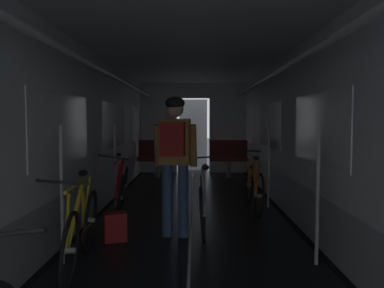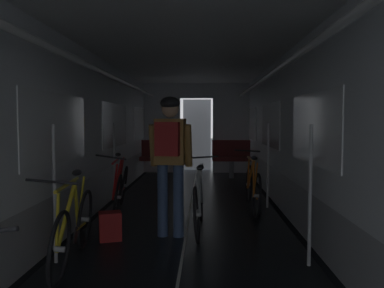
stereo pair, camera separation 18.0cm
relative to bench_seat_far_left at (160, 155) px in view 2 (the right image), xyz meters
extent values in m
cube|color=black|center=(-0.51, -4.82, -0.56)|extent=(0.08, 11.50, 0.01)
cube|color=black|center=(2.31, -4.82, -0.56)|extent=(0.08, 11.50, 0.01)
cube|color=beige|center=(0.90, -4.82, -0.56)|extent=(0.03, 11.27, 0.00)
cube|color=#9EA0A5|center=(-0.61, -4.82, -0.27)|extent=(0.12, 11.50, 0.60)
cube|color=silver|center=(-0.61, -4.82, 0.96)|extent=(0.12, 11.50, 1.85)
cube|color=white|center=(-0.54, -5.40, 0.78)|extent=(0.02, 1.90, 0.80)
cube|color=white|center=(-0.54, -2.52, 0.78)|extent=(0.02, 1.90, 0.80)
cube|color=white|center=(-0.54, 0.35, 0.78)|extent=(0.02, 1.90, 0.80)
cube|color=yellow|center=(-0.54, -4.53, 0.78)|extent=(0.01, 0.20, 0.28)
cylinder|color=white|center=(-0.27, -4.82, 1.53)|extent=(0.07, 11.04, 0.07)
cylinder|color=#B7BABF|center=(-0.37, -5.97, 0.13)|extent=(0.04, 0.04, 1.40)
cylinder|color=#B7BABF|center=(-0.37, -3.37, 0.13)|extent=(0.04, 0.04, 1.40)
cube|color=#9EA0A5|center=(2.41, -4.82, -0.27)|extent=(0.12, 11.50, 0.60)
cube|color=silver|center=(2.41, -4.82, 0.96)|extent=(0.12, 11.50, 1.85)
cube|color=white|center=(2.35, -5.40, 0.78)|extent=(0.02, 1.90, 0.80)
cube|color=white|center=(2.35, -2.52, 0.78)|extent=(0.02, 1.90, 0.80)
cube|color=white|center=(2.35, 0.35, 0.78)|extent=(0.02, 1.90, 0.80)
cube|color=yellow|center=(2.35, -5.36, 0.78)|extent=(0.01, 0.20, 0.28)
cylinder|color=white|center=(2.07, -4.82, 1.53)|extent=(0.07, 11.04, 0.07)
cylinder|color=#B7BABF|center=(2.17, -5.97, 0.13)|extent=(0.04, 0.04, 1.40)
cylinder|color=#B7BABF|center=(2.17, -3.37, 0.13)|extent=(0.04, 0.04, 1.40)
cube|color=silver|center=(-0.05, 0.99, 0.66)|extent=(1.00, 0.12, 2.45)
cube|color=silver|center=(1.85, 0.99, 0.66)|extent=(1.00, 0.12, 2.45)
cube|color=silver|center=(0.90, 0.99, 1.68)|extent=(0.90, 0.12, 0.40)
cube|color=#4C4F54|center=(0.90, 1.69, 0.46)|extent=(0.81, 0.04, 2.05)
cube|color=white|center=(0.90, -4.82, 1.94)|extent=(3.14, 11.62, 0.12)
cylinder|color=gray|center=(0.00, -0.07, -0.35)|extent=(0.12, 0.12, 0.44)
cube|color=maroon|center=(0.00, -0.07, -0.08)|extent=(0.96, 0.44, 0.10)
cube|color=maroon|center=(0.00, 0.12, 0.17)|extent=(0.96, 0.08, 0.40)
torus|color=gray|center=(-0.43, 0.15, 0.37)|extent=(0.14, 0.14, 0.02)
cylinder|color=gray|center=(1.80, -0.07, -0.35)|extent=(0.12, 0.12, 0.44)
cube|color=maroon|center=(1.80, -0.07, -0.08)|extent=(0.96, 0.44, 0.10)
cube|color=maroon|center=(1.80, 0.12, 0.17)|extent=(0.96, 0.08, 0.40)
torus|color=gray|center=(1.37, 0.15, 0.37)|extent=(0.14, 0.14, 0.02)
torus|color=black|center=(-0.24, -3.24, -0.24)|extent=(0.21, 0.68, 0.67)
cylinder|color=#B2B2B7|center=(-0.24, -3.24, -0.24)|extent=(0.10, 0.06, 0.06)
torus|color=black|center=(-0.12, -4.26, -0.24)|extent=(0.21, 0.68, 0.67)
cylinder|color=#B2B2B7|center=(-0.12, -4.26, -0.24)|extent=(0.10, 0.06, 0.06)
cylinder|color=red|center=(-0.19, -3.95, -0.02)|extent=(0.07, 0.55, 0.56)
cylinder|color=red|center=(-0.24, -3.54, -0.02)|extent=(0.15, 0.33, 0.55)
cylinder|color=red|center=(-0.25, -3.80, 0.24)|extent=(0.13, 0.82, 0.04)
cylinder|color=red|center=(-0.27, -3.32, 0.00)|extent=(0.08, 0.17, 0.49)
cylinder|color=red|center=(-0.21, -3.47, -0.26)|extent=(0.09, 0.45, 0.07)
cylinder|color=red|center=(-0.16, -4.23, 0.00)|extent=(0.11, 0.08, 0.49)
cylinder|color=black|center=(-0.18, -3.69, -0.28)|extent=(0.06, 0.17, 0.17)
ellipsoid|color=black|center=(-0.31, -3.37, 0.30)|extent=(0.13, 0.25, 0.07)
cylinder|color=black|center=(-0.21, -4.26, 0.34)|extent=(0.44, 0.07, 0.09)
torus|color=black|center=(1.91, -4.10, -0.23)|extent=(0.08, 0.67, 0.67)
cylinder|color=#B2B2B7|center=(1.91, -4.10, -0.23)|extent=(0.09, 0.05, 0.06)
torus|color=black|center=(1.90, -3.08, -0.23)|extent=(0.08, 0.67, 0.67)
cylinder|color=#B2B2B7|center=(1.90, -3.08, -0.23)|extent=(0.09, 0.05, 0.06)
cylinder|color=orange|center=(1.89, -3.40, -0.01)|extent=(0.07, 0.54, 0.56)
cylinder|color=orange|center=(1.89, -3.81, -0.01)|extent=(0.07, 0.34, 0.55)
cylinder|color=orange|center=(1.87, -3.55, 0.25)|extent=(0.04, 0.82, 0.04)
cylinder|color=orange|center=(1.89, -4.03, 0.01)|extent=(0.05, 0.16, 0.49)
cylinder|color=orange|center=(1.91, -3.88, -0.26)|extent=(0.03, 0.45, 0.07)
cylinder|color=orange|center=(1.89, -3.11, 0.01)|extent=(0.06, 0.09, 0.49)
cylinder|color=black|center=(1.91, -3.65, -0.28)|extent=(0.02, 0.17, 0.17)
ellipsoid|color=black|center=(1.87, -3.98, 0.31)|extent=(0.09, 0.24, 0.07)
cylinder|color=black|center=(1.87, -3.09, 0.35)|extent=(0.44, 0.03, 0.05)
torus|color=black|center=(-0.20, -5.54, -0.23)|extent=(0.16, 0.68, 0.67)
cylinder|color=#B2B2B7|center=(-0.20, -5.54, -0.23)|extent=(0.10, 0.06, 0.06)
torus|color=black|center=(-0.11, -6.55, -0.23)|extent=(0.16, 0.68, 0.67)
cylinder|color=#B2B2B7|center=(-0.11, -6.55, -0.23)|extent=(0.10, 0.06, 0.06)
cylinder|color=yellow|center=(-0.16, -6.24, -0.01)|extent=(0.05, 0.54, 0.56)
cylinder|color=yellow|center=(-0.19, -5.84, -0.01)|extent=(0.11, 0.34, 0.55)
cylinder|color=yellow|center=(-0.19, -6.09, 0.25)|extent=(0.11, 0.82, 0.04)
cylinder|color=yellow|center=(-0.22, -5.61, 0.01)|extent=(0.06, 0.17, 0.49)
cylinder|color=yellow|center=(-0.18, -5.76, -0.26)|extent=(0.07, 0.45, 0.07)
cylinder|color=yellow|center=(-0.13, -6.53, 0.01)|extent=(0.08, 0.09, 0.49)
cylinder|color=black|center=(-0.16, -5.99, -0.28)|extent=(0.04, 0.17, 0.17)
ellipsoid|color=black|center=(-0.24, -5.66, 0.31)|extent=(0.12, 0.25, 0.07)
cylinder|color=black|center=(-0.16, -6.55, 0.35)|extent=(0.44, 0.07, 0.06)
cylinder|color=#384C75|center=(0.62, -5.02, -0.12)|extent=(0.13, 0.13, 0.90)
cylinder|color=#384C75|center=(0.81, -5.05, -0.12)|extent=(0.13, 0.13, 0.90)
cube|color=olive|center=(0.71, -5.04, 0.61)|extent=(0.38, 0.26, 0.56)
cylinder|color=olive|center=(0.50, -4.99, 0.56)|extent=(0.11, 0.20, 0.53)
cylinder|color=olive|center=(0.94, -5.04, 0.56)|extent=(0.11, 0.20, 0.53)
sphere|color=tan|center=(0.71, -5.04, 1.01)|extent=(0.21, 0.21, 0.21)
ellipsoid|color=black|center=(0.71, -5.04, 1.08)|extent=(0.27, 0.30, 0.16)
cube|color=maroon|center=(0.70, -5.20, 0.65)|extent=(0.30, 0.19, 0.40)
torus|color=black|center=(1.04, -5.30, -0.23)|extent=(0.10, 0.67, 0.67)
cylinder|color=#B2B2B7|center=(1.04, -5.30, -0.23)|extent=(0.09, 0.05, 0.06)
torus|color=black|center=(1.07, -4.28, -0.23)|extent=(0.10, 0.67, 0.67)
cylinder|color=#B2B2B7|center=(1.07, -4.28, -0.23)|extent=(0.09, 0.05, 0.06)
cylinder|color=#ADAFB5|center=(1.08, -4.59, -0.01)|extent=(0.09, 0.54, 0.56)
cylinder|color=#ADAFB5|center=(1.07, -5.00, -0.01)|extent=(0.07, 0.34, 0.55)
cylinder|color=#ADAFB5|center=(1.09, -4.75, 0.25)|extent=(0.06, 0.82, 0.04)
cylinder|color=#ADAFB5|center=(1.06, -5.23, 0.01)|extent=(0.06, 0.16, 0.49)
cylinder|color=#ADAFB5|center=(1.05, -5.07, -0.26)|extent=(0.04, 0.45, 0.07)
cylinder|color=#ADAFB5|center=(1.09, -4.31, 0.01)|extent=(0.06, 0.09, 0.49)
cylinder|color=black|center=(1.05, -4.85, -0.28)|extent=(0.03, 0.17, 0.17)
ellipsoid|color=black|center=(1.08, -5.18, 0.31)|extent=(0.10, 0.24, 0.07)
cylinder|color=black|center=(1.11, -4.29, 0.35)|extent=(0.44, 0.04, 0.05)
cube|color=maroon|center=(0.00, -5.22, -0.40)|extent=(0.31, 0.27, 0.34)
camera|label=1|loc=(0.96, -9.82, 0.87)|focal=36.66mm
camera|label=2|loc=(1.14, -9.82, 0.87)|focal=36.66mm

